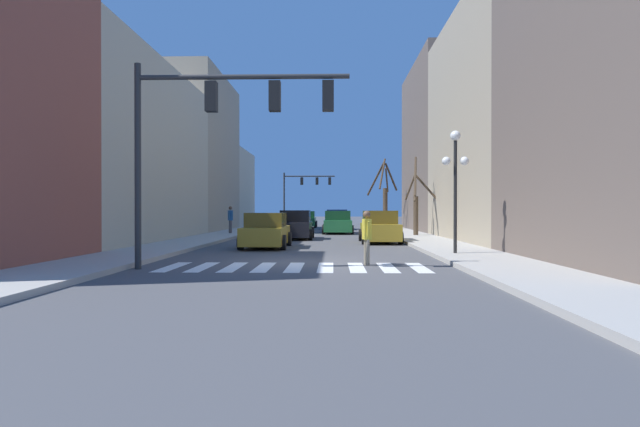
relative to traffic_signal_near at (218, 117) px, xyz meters
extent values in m
plane|color=#4C4C4F|center=(2.13, 2.00, -4.28)|extent=(240.00, 240.00, 0.00)
cube|color=#ADA89E|center=(-3.87, 2.00, -4.21)|extent=(2.70, 90.00, 0.15)
cube|color=#ADA89E|center=(8.12, 2.00, -4.21)|extent=(2.70, 90.00, 0.15)
cube|color=#BCB299|center=(-8.22, 11.82, 0.35)|extent=(6.00, 15.51, 9.28)
cube|color=tan|center=(-8.22, 25.23, 1.77)|extent=(6.00, 11.30, 12.10)
cube|color=#BCB299|center=(-8.22, 35.25, -0.52)|extent=(6.00, 8.74, 7.52)
cube|color=tan|center=(12.47, 12.41, 1.72)|extent=(6.00, 13.09, 12.00)
cube|color=#66564C|center=(12.47, 25.18, 2.22)|extent=(6.00, 12.46, 13.00)
cube|color=white|center=(-1.47, 0.56, -4.28)|extent=(0.45, 2.60, 0.01)
cube|color=white|center=(-0.57, 0.56, -4.28)|extent=(0.45, 2.60, 0.01)
cube|color=white|center=(0.33, 0.56, -4.28)|extent=(0.45, 2.60, 0.01)
cube|color=white|center=(1.23, 0.56, -4.28)|extent=(0.45, 2.60, 0.01)
cube|color=white|center=(2.13, 0.56, -4.28)|extent=(0.45, 2.60, 0.01)
cube|color=white|center=(3.03, 0.56, -4.28)|extent=(0.45, 2.60, 0.01)
cube|color=white|center=(3.93, 0.56, -4.28)|extent=(0.45, 2.60, 0.01)
cube|color=white|center=(4.83, 0.56, -4.28)|extent=(0.45, 2.60, 0.01)
cube|color=white|center=(5.73, 0.56, -4.28)|extent=(0.45, 2.60, 0.01)
cylinder|color=#2D2D2D|center=(-2.26, 0.00, -1.38)|extent=(0.18, 0.18, 5.80)
cylinder|color=#2D2D2D|center=(0.72, 0.00, 1.12)|extent=(5.97, 0.14, 0.14)
cube|color=black|center=(-0.18, 0.00, 0.57)|extent=(0.32, 0.28, 0.84)
cube|color=black|center=(1.61, 0.00, 0.57)|extent=(0.32, 0.28, 0.84)
cube|color=black|center=(3.10, 0.00, 0.57)|extent=(0.32, 0.28, 0.84)
cylinder|color=#2D2D2D|center=(-2.26, 41.99, -1.33)|extent=(0.18, 0.18, 5.91)
cylinder|color=#2D2D2D|center=(0.58, 41.99, 1.22)|extent=(5.70, 0.14, 0.14)
cube|color=black|center=(-0.27, 41.99, 0.67)|extent=(0.32, 0.28, 0.84)
cube|color=black|center=(1.44, 41.99, 0.67)|extent=(0.32, 0.28, 0.84)
cube|color=black|center=(2.86, 41.99, 0.67)|extent=(0.32, 0.28, 0.84)
cylinder|color=black|center=(7.57, 3.84, -2.14)|extent=(0.12, 0.12, 3.98)
sphere|color=white|center=(7.57, 3.84, 0.02)|extent=(0.36, 0.36, 0.36)
sphere|color=white|center=(7.25, 3.84, -0.87)|extent=(0.31, 0.31, 0.31)
sphere|color=white|center=(7.89, 3.84, -0.87)|extent=(0.31, 0.31, 0.31)
cube|color=black|center=(1.07, 14.93, -3.70)|extent=(1.78, 4.10, 0.82)
cube|color=black|center=(1.07, 14.93, -2.95)|extent=(1.64, 2.13, 0.67)
cylinder|color=black|center=(1.98, 13.66, -3.96)|extent=(0.22, 0.64, 0.64)
cylinder|color=black|center=(0.17, 13.66, -3.96)|extent=(0.22, 0.64, 0.64)
cylinder|color=black|center=(1.98, 16.20, -3.96)|extent=(0.22, 0.64, 0.64)
cylinder|color=black|center=(0.17, 16.20, -3.96)|extent=(0.22, 0.64, 0.64)
cube|color=#A38423|center=(5.64, 11.82, -3.70)|extent=(1.75, 4.51, 0.81)
cube|color=#594813|center=(5.64, 11.82, -2.97)|extent=(1.61, 2.34, 0.66)
cylinder|color=black|center=(4.75, 13.22, -3.96)|extent=(0.22, 0.64, 0.64)
cylinder|color=black|center=(6.54, 13.22, -3.96)|extent=(0.22, 0.64, 0.64)
cylinder|color=black|center=(4.75, 10.43, -3.96)|extent=(0.22, 0.64, 0.64)
cylinder|color=black|center=(6.54, 10.43, -3.96)|extent=(0.22, 0.64, 0.64)
cube|color=#A38423|center=(0.26, 8.20, -3.73)|extent=(1.76, 4.29, 0.76)
cube|color=#594813|center=(0.26, 8.20, -3.04)|extent=(1.62, 2.23, 0.62)
cylinder|color=black|center=(1.16, 6.87, -3.96)|extent=(0.22, 0.64, 0.64)
cylinder|color=black|center=(-0.64, 6.87, -3.96)|extent=(0.22, 0.64, 0.64)
cylinder|color=black|center=(1.16, 9.53, -3.96)|extent=(0.22, 0.64, 0.64)
cylinder|color=black|center=(-0.64, 9.53, -3.96)|extent=(0.22, 0.64, 0.64)
cube|color=navy|center=(3.58, 29.94, -3.68)|extent=(1.88, 4.47, 0.86)
cube|color=#0E1C46|center=(3.58, 29.94, -2.90)|extent=(1.73, 2.33, 0.70)
cylinder|color=black|center=(2.62, 31.32, -3.96)|extent=(0.22, 0.64, 0.64)
cylinder|color=black|center=(4.54, 31.32, -3.96)|extent=(0.22, 0.64, 0.64)
cylinder|color=black|center=(2.62, 28.55, -3.96)|extent=(0.22, 0.64, 0.64)
cylinder|color=black|center=(4.54, 28.55, -3.96)|extent=(0.22, 0.64, 0.64)
cube|color=#236B38|center=(3.57, 22.02, -3.71)|extent=(1.93, 4.75, 0.80)
cube|color=#133A1E|center=(3.57, 22.02, -2.98)|extent=(1.78, 2.47, 0.66)
cylinder|color=black|center=(2.58, 23.50, -3.96)|extent=(0.22, 0.64, 0.64)
cylinder|color=black|center=(4.55, 23.50, -3.96)|extent=(0.22, 0.64, 0.64)
cylinder|color=black|center=(2.58, 20.55, -3.96)|extent=(0.22, 0.64, 0.64)
cylinder|color=black|center=(4.55, 20.55, -3.96)|extent=(0.22, 0.64, 0.64)
cube|color=#236B38|center=(0.61, 34.69, -3.72)|extent=(1.83, 4.10, 0.78)
cube|color=#133A1E|center=(0.61, 34.69, -3.01)|extent=(1.68, 2.13, 0.64)
cylinder|color=black|center=(1.55, 33.42, -3.96)|extent=(0.22, 0.64, 0.64)
cylinder|color=black|center=(-0.32, 33.42, -3.96)|extent=(0.22, 0.64, 0.64)
cylinder|color=black|center=(1.55, 35.96, -3.96)|extent=(0.22, 0.64, 0.64)
cylinder|color=black|center=(-0.32, 35.96, -3.96)|extent=(0.22, 0.64, 0.64)
cylinder|color=#4C4C51|center=(-3.51, 18.85, -3.71)|extent=(0.13, 0.13, 0.85)
cylinder|color=#4C4C51|center=(-3.65, 19.12, -3.71)|extent=(0.13, 0.13, 0.85)
cube|color=#235693|center=(-3.58, 18.99, -2.95)|extent=(0.40, 0.48, 0.67)
sphere|color=brown|center=(-3.58, 18.99, -2.46)|extent=(0.24, 0.24, 0.24)
cylinder|color=#235693|center=(-3.47, 18.77, -2.99)|extent=(0.22, 0.30, 0.65)
cylinder|color=#235693|center=(-3.69, 19.20, -2.99)|extent=(0.22, 0.30, 0.65)
cylinder|color=#7A705B|center=(4.29, 1.08, -3.89)|extent=(0.12, 0.12, 0.78)
cylinder|color=#7A705B|center=(4.24, 1.36, -3.89)|extent=(0.12, 0.12, 0.78)
cube|color=gold|center=(4.27, 1.22, -3.19)|extent=(0.27, 0.41, 0.62)
sphere|color=brown|center=(4.27, 1.22, -2.74)|extent=(0.22, 0.22, 0.22)
cylinder|color=gold|center=(4.30, 1.00, -3.23)|extent=(0.13, 0.28, 0.60)
cylinder|color=gold|center=(4.23, 1.43, -3.23)|extent=(0.13, 0.28, 0.60)
cylinder|color=#473828|center=(7.64, 28.22, -2.44)|extent=(0.39, 0.39, 3.39)
cylinder|color=#473828|center=(6.93, 29.30, 0.09)|extent=(1.41, 2.38, 2.84)
cylinder|color=#473828|center=(7.87, 29.12, -0.01)|extent=(0.52, 1.92, 2.03)
cylinder|color=#473828|center=(8.19, 28.64, 0.23)|extent=(1.22, 1.04, 2.36)
cylinder|color=#473828|center=(7.32, 27.45, 0.43)|extent=(0.75, 1.67, 2.69)
cylinder|color=#473828|center=(8.33, 16.85, -2.94)|extent=(0.30, 0.30, 2.38)
cylinder|color=#473828|center=(8.15, 16.05, -1.01)|extent=(0.46, 1.71, 2.25)
cylinder|color=#473828|center=(8.97, 16.67, -1.24)|extent=(1.38, 0.52, 1.63)
cylinder|color=#473828|center=(8.18, 16.11, -0.56)|extent=(0.40, 1.58, 2.48)
cylinder|color=#473828|center=(8.05, 17.12, -1.13)|extent=(0.66, 0.67, 1.70)
camera|label=1|loc=(3.24, -13.92, -2.63)|focal=28.00mm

